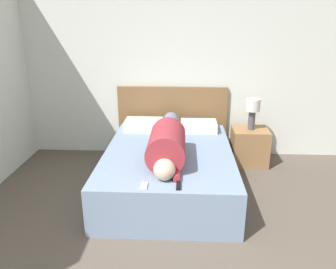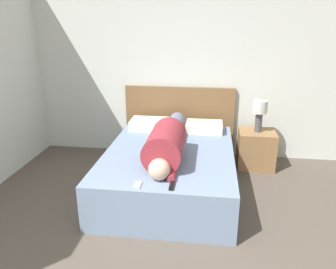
{
  "view_description": "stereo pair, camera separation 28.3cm",
  "coord_description": "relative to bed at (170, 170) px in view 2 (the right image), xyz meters",
  "views": [
    {
      "loc": [
        0.21,
        -1.35,
        1.94
      ],
      "look_at": [
        0.04,
        2.04,
        0.74
      ],
      "focal_mm": 35.0,
      "sensor_mm": 36.0,
      "label": 1
    },
    {
      "loc": [
        0.49,
        -1.32,
        1.94
      ],
      "look_at": [
        0.04,
        2.04,
        0.74
      ],
      "focal_mm": 35.0,
      "sensor_mm": 36.0,
      "label": 2
    }
  ],
  "objects": [
    {
      "name": "nightstand",
      "position": [
        1.1,
        0.78,
        0.01
      ],
      "size": [
        0.49,
        0.43,
        0.51
      ],
      "color": "olive",
      "rests_on": "ground_plane"
    },
    {
      "name": "cell_phone",
      "position": [
        -0.18,
        -0.89,
        0.25
      ],
      "size": [
        0.06,
        0.13,
        0.01
      ],
      "color": "#B2B7BC",
      "rests_on": "bed"
    },
    {
      "name": "person_lying",
      "position": [
        -0.0,
        -0.16,
        0.42
      ],
      "size": [
        0.39,
        1.74,
        0.39
      ],
      "color": "#DBB293",
      "rests_on": "bed"
    },
    {
      "name": "tv_remote",
      "position": [
        0.13,
        -0.87,
        0.26
      ],
      "size": [
        0.04,
        0.15,
        0.02
      ],
      "color": "black",
      "rests_on": "bed"
    },
    {
      "name": "table_lamp",
      "position": [
        1.1,
        0.78,
        0.55
      ],
      "size": [
        0.19,
        0.19,
        0.43
      ],
      "color": "#4C4C51",
      "rests_on": "nightstand"
    },
    {
      "name": "wall_back",
      "position": [
        -0.04,
        1.17,
        1.05
      ],
      "size": [
        5.34,
        0.06,
        2.6
      ],
      "color": "silver",
      "rests_on": "ground_plane"
    },
    {
      "name": "bed",
      "position": [
        0.0,
        0.0,
        0.0
      ],
      "size": [
        1.47,
        2.0,
        0.49
      ],
      "color": "#7589A8",
      "rests_on": "ground_plane"
    },
    {
      "name": "pillow_second",
      "position": [
        0.38,
        0.75,
        0.31
      ],
      "size": [
        0.49,
        0.35,
        0.12
      ],
      "color": "silver",
      "rests_on": "bed"
    },
    {
      "name": "pillow_near_headboard",
      "position": [
        -0.38,
        0.75,
        0.32
      ],
      "size": [
        0.51,
        0.35,
        0.14
      ],
      "color": "silver",
      "rests_on": "bed"
    },
    {
      "name": "headboard",
      "position": [
        0.0,
        1.1,
        0.27
      ],
      "size": [
        1.59,
        0.04,
        1.03
      ],
      "color": "brown",
      "rests_on": "ground_plane"
    }
  ]
}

